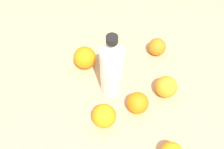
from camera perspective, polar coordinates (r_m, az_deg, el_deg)
name	(u,v)px	position (r m, az deg, el deg)	size (l,w,h in m)	color
ground_plane	(109,79)	(0.98, -0.59, -0.90)	(2.40, 2.40, 0.00)	tan
water_bottle	(112,67)	(0.86, 0.00, 1.47)	(0.07, 0.07, 0.25)	silver
orange_0	(104,116)	(0.87, -1.61, -8.27)	(0.07, 0.07, 0.07)	orange
orange_1	(157,47)	(1.04, 9.02, 5.51)	(0.06, 0.06, 0.06)	orange
orange_3	(85,58)	(0.99, -5.47, 3.38)	(0.08, 0.08, 0.08)	orange
orange_4	(138,103)	(0.89, 5.17, -5.68)	(0.07, 0.07, 0.07)	orange
orange_5	(166,87)	(0.94, 10.79, -2.41)	(0.07, 0.07, 0.07)	orange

